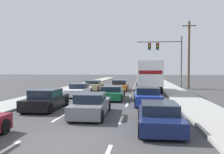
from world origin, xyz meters
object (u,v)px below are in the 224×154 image
car_gray (91,105)px  car_tan (93,86)px  traffic_signal_mast (163,51)px  car_black (46,100)px  car_green (112,93)px  car_white (79,90)px  car_blue (148,97)px  car_navy (159,116)px  box_truck (148,75)px  car_orange (120,86)px  utility_pole_mid (189,54)px

car_gray → car_tan: bearing=101.5°
traffic_signal_mast → car_black: bearing=-116.4°
car_green → traffic_signal_mast: traffic_signal_mast is taller
car_green → car_black: bearing=-123.6°
car_white → car_black: (-0.21, -7.33, 0.04)m
car_blue → car_navy: car_blue is taller
box_truck → traffic_signal_mast: (2.31, 7.26, 3.22)m
box_truck → traffic_signal_mast: size_ratio=1.13×
car_orange → car_blue: (3.11, -10.92, -0.01)m
traffic_signal_mast → car_orange: bearing=-137.7°
car_tan → car_black: car_black is taller
car_orange → car_blue: car_orange is taller
car_orange → car_gray: bearing=-90.8°
car_orange → box_truck: size_ratio=0.54×
box_truck → car_white: bearing=-148.1°
car_green → traffic_signal_mast: size_ratio=0.65×
car_tan → car_green: (3.45, -8.18, -0.03)m
car_navy → utility_pole_mid: utility_pole_mid is taller
car_tan → car_green: size_ratio=1.00×
car_green → car_blue: (3.01, -2.88, 0.05)m
car_green → car_orange: bearing=90.7°
car_navy → car_blue: bearing=92.9°
box_truck → car_navy: size_ratio=1.86×
car_tan → car_blue: 12.81m
traffic_signal_mast → car_green: bearing=-113.1°
car_tan → car_white: size_ratio=1.00×
car_blue → utility_pole_mid: size_ratio=0.47×
utility_pole_mid → car_white: bearing=-143.1°
car_gray → car_black: bearing=154.1°
car_blue → traffic_signal_mast: (2.63, 16.15, 4.65)m
utility_pole_mid → car_black: bearing=-127.0°
car_gray → car_blue: 5.48m
car_green → car_blue: size_ratio=1.14×
car_green → box_truck: box_truck is taller
car_green → car_gray: car_gray is taller
car_white → car_gray: 9.55m
car_white → car_tan: bearing=89.5°
car_tan → car_black: size_ratio=1.10×
traffic_signal_mast → car_gray: bearing=-106.2°
box_truck → car_tan: bearing=162.3°
car_green → car_navy: size_ratio=1.06×
car_white → box_truck: bearing=31.9°
car_tan → car_blue: size_ratio=1.14×
car_tan → car_orange: bearing=-2.4°
car_tan → car_navy: size_ratio=1.06×
car_white → traffic_signal_mast: traffic_signal_mast is taller
car_black → car_blue: (6.73, 2.71, -0.02)m
car_white → car_black: 7.34m
car_tan → car_gray: 15.74m
car_tan → traffic_signal_mast: bearing=29.2°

